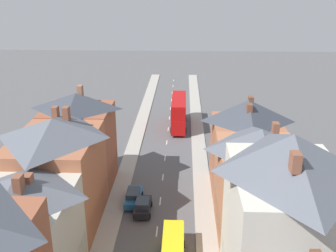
{
  "coord_description": "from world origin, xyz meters",
  "views": [
    {
      "loc": [
        2.53,
        -16.39,
        24.48
      ],
      "look_at": [
        0.11,
        44.27,
        1.98
      ],
      "focal_mm": 42.0,
      "sensor_mm": 36.0,
      "label": 1
    }
  ],
  "objects_px": {
    "double_decker_bus_lead": "(179,112)",
    "car_near_blue": "(143,206)",
    "car_parked_right_a": "(133,196)",
    "delivery_van": "(173,246)"
  },
  "relations": [
    {
      "from": "double_decker_bus_lead",
      "to": "car_near_blue",
      "type": "bearing_deg",
      "value": -97.39
    },
    {
      "from": "car_parked_right_a",
      "to": "car_near_blue",
      "type": "bearing_deg",
      "value": -57.46
    },
    {
      "from": "double_decker_bus_lead",
      "to": "delivery_van",
      "type": "xyz_separation_m",
      "value": [
        0.01,
        -35.22,
        -1.48
      ]
    },
    {
      "from": "car_parked_right_a",
      "to": "delivery_van",
      "type": "xyz_separation_m",
      "value": [
        4.9,
        -9.56,
        0.5
      ]
    },
    {
      "from": "delivery_van",
      "to": "car_parked_right_a",
      "type": "bearing_deg",
      "value": 117.14
    },
    {
      "from": "double_decker_bus_lead",
      "to": "delivery_van",
      "type": "bearing_deg",
      "value": -89.99
    },
    {
      "from": "car_parked_right_a",
      "to": "delivery_van",
      "type": "distance_m",
      "value": 10.75
    },
    {
      "from": "double_decker_bus_lead",
      "to": "car_parked_right_a",
      "type": "xyz_separation_m",
      "value": [
        -4.89,
        -25.66,
        -1.97
      ]
    },
    {
      "from": "car_near_blue",
      "to": "delivery_van",
      "type": "relative_size",
      "value": 0.77
    },
    {
      "from": "double_decker_bus_lead",
      "to": "car_near_blue",
      "type": "distance_m",
      "value": 28.0
    }
  ]
}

